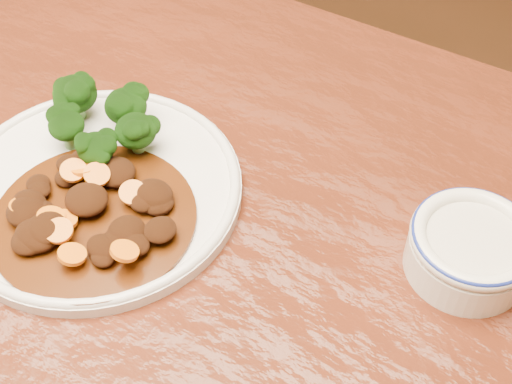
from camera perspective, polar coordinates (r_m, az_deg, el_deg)
The scene contains 5 objects.
dining_table at distance 0.73m, azimuth -17.12°, elevation -7.05°, with size 1.59×1.06×0.75m.
dinner_plate at distance 0.68m, azimuth -12.63°, elevation 0.29°, with size 0.27×0.27×0.02m.
broccoli_florets at distance 0.70m, azimuth -12.30°, elevation 5.90°, with size 0.12×0.09×0.05m.
mince_stew at distance 0.64m, azimuth -13.41°, elevation -1.63°, with size 0.18×0.18×0.03m.
dip_bowl at distance 0.62m, azimuth 16.77°, elevation -4.31°, with size 0.11×0.11×0.05m.
Camera 1 is at (0.41, -0.18, 1.25)m, focal length 50.00 mm.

